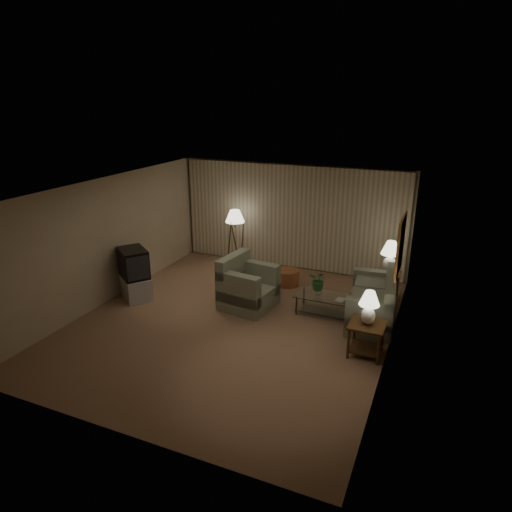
# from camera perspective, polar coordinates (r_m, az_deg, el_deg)

# --- Properties ---
(ground) EXTENTS (7.00, 7.00, 0.00)m
(ground) POSITION_cam_1_polar(r_m,az_deg,el_deg) (9.30, -2.74, -8.17)
(ground) COLOR brown
(ground) RESTS_ON ground
(room_shell) EXTENTS (6.04, 7.02, 2.72)m
(room_shell) POSITION_cam_1_polar(r_m,az_deg,el_deg) (9.94, 1.00, 4.54)
(room_shell) COLOR beige
(room_shell) RESTS_ON ground
(sofa) EXTENTS (1.93, 1.25, 0.77)m
(sofa) POSITION_cam_1_polar(r_m,az_deg,el_deg) (9.47, 14.18, -5.64)
(sofa) COLOR gray
(sofa) RESTS_ON ground
(armchair) EXTENTS (1.31, 1.27, 0.88)m
(armchair) POSITION_cam_1_polar(r_m,az_deg,el_deg) (9.71, -0.94, -4.01)
(armchair) COLOR gray
(armchair) RESTS_ON ground
(side_table_near) EXTENTS (0.60, 0.60, 0.60)m
(side_table_near) POSITION_cam_1_polar(r_m,az_deg,el_deg) (8.24, 13.65, -9.34)
(side_table_near) COLOR #3A220F
(side_table_near) RESTS_ON ground
(side_table_far) EXTENTS (0.52, 0.43, 0.60)m
(side_table_far) POSITION_cam_1_polar(r_m,az_deg,el_deg) (10.59, 16.12, -2.99)
(side_table_far) COLOR #3A220F
(side_table_far) RESTS_ON ground
(table_lamp_near) EXTENTS (0.35, 0.35, 0.61)m
(table_lamp_near) POSITION_cam_1_polar(r_m,az_deg,el_deg) (7.99, 13.95, -5.94)
(table_lamp_near) COLOR white
(table_lamp_near) RESTS_ON side_table_near
(table_lamp_far) EXTENTS (0.42, 0.42, 0.73)m
(table_lamp_far) POSITION_cam_1_polar(r_m,az_deg,el_deg) (10.37, 16.45, 0.21)
(table_lamp_far) COLOR white
(table_lamp_far) RESTS_ON side_table_far
(coffee_table) EXTENTS (1.21, 0.66, 0.41)m
(coffee_table) POSITION_cam_1_polar(r_m,az_deg,el_deg) (9.58, 8.62, -5.66)
(coffee_table) COLOR silver
(coffee_table) RESTS_ON ground
(tv_cabinet) EXTENTS (1.36, 1.35, 0.50)m
(tv_cabinet) POSITION_cam_1_polar(r_m,az_deg,el_deg) (10.60, -14.82, -3.72)
(tv_cabinet) COLOR #B5B5B8
(tv_cabinet) RESTS_ON ground
(crt_tv) EXTENTS (1.25, 1.24, 0.64)m
(crt_tv) POSITION_cam_1_polar(r_m,az_deg,el_deg) (10.40, -15.09, -0.84)
(crt_tv) COLOR black
(crt_tv) RESTS_ON tv_cabinet
(floor_lamp) EXTENTS (0.50, 0.50, 1.53)m
(floor_lamp) POSITION_cam_1_polar(r_m,az_deg,el_deg) (11.90, -2.61, 2.33)
(floor_lamp) COLOR #3A220F
(floor_lamp) RESTS_ON ground
(ottoman) EXTENTS (0.66, 0.66, 0.38)m
(ottoman) POSITION_cam_1_polar(r_m,az_deg,el_deg) (10.95, 3.88, -2.66)
(ottoman) COLOR #B3683C
(ottoman) RESTS_ON ground
(vase) EXTENTS (0.17, 0.17, 0.14)m
(vase) POSITION_cam_1_polar(r_m,az_deg,el_deg) (9.52, 7.81, -4.39)
(vase) COLOR white
(vase) RESTS_ON coffee_table
(flowers) EXTENTS (0.45, 0.41, 0.43)m
(flowers) POSITION_cam_1_polar(r_m,az_deg,el_deg) (9.41, 7.89, -2.79)
(flowers) COLOR #316F33
(flowers) RESTS_ON vase
(book) EXTENTS (0.19, 0.24, 0.02)m
(book) POSITION_cam_1_polar(r_m,az_deg,el_deg) (9.38, 9.99, -5.33)
(book) COLOR olive
(book) RESTS_ON coffee_table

